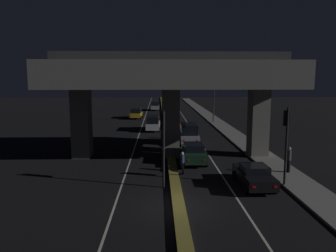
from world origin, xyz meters
TOP-DOWN VIEW (x-y plane):
  - ground_plane at (0.00, 0.00)m, footprint 200.00×200.00m
  - lane_line_left_inner at (-3.36, 35.00)m, footprint 0.12×126.00m
  - lane_line_right_inner at (3.36, 35.00)m, footprint 0.12×126.00m
  - median_divider at (0.00, 35.00)m, footprint 0.66×126.00m
  - sidewalk_right at (7.87, 28.00)m, footprint 2.37×126.00m
  - elevated_overpass at (0.00, 11.17)m, footprint 20.03×9.16m
  - traffic_light_left_of_median at (-0.73, 3.14)m, footprint 0.30×0.49m
  - traffic_light_right_of_median at (6.79, 3.14)m, footprint 0.30×0.49m
  - street_lamp at (6.93, 32.49)m, footprint 2.43×0.32m
  - car_black_lead at (4.88, 3.09)m, footprint 1.93×4.21m
  - car_dark_green_second at (1.76, 9.05)m, footprint 1.87×4.32m
  - car_silver_third at (2.07, 16.73)m, footprint 2.05×4.03m
  - car_white_lead_oncoming at (-1.72, 25.52)m, footprint 1.92×4.63m
  - car_taxi_yellow_second_oncoming at (-4.79, 38.56)m, footprint 2.11×4.47m
  - car_silver_third_oncoming at (-1.72, 52.26)m, footprint 1.92×4.35m
  - motorcycle_black_filtering_near at (0.66, 6.42)m, footprint 0.32×1.85m
  - motorcycle_white_filtering_mid at (0.72, 13.40)m, footprint 0.33×1.75m
  - motorcycle_red_filtering_far at (0.86, 19.34)m, footprint 0.34×1.89m
  - pedestrian_on_sidewalk at (8.09, 5.68)m, footprint 0.30×0.30m

SIDE VIEW (x-z plane):
  - ground_plane at x=0.00m, z-range 0.00..0.00m
  - lane_line_left_inner at x=-3.36m, z-range 0.00..0.00m
  - lane_line_right_inner at x=3.36m, z-range 0.00..0.00m
  - sidewalk_right at x=7.87m, z-range 0.00..0.13m
  - median_divider at x=0.00m, z-range 0.00..0.21m
  - motorcycle_white_filtering_mid at x=0.72m, z-range -0.09..1.27m
  - motorcycle_red_filtering_far at x=0.86m, z-range -0.11..1.35m
  - motorcycle_black_filtering_near at x=0.66m, z-range -0.11..1.35m
  - car_black_lead at x=4.88m, z-range 0.02..1.40m
  - car_dark_green_second at x=1.76m, z-range 0.02..1.57m
  - car_taxi_yellow_second_oncoming at x=-4.79m, z-range 0.03..1.67m
  - car_silver_third_oncoming at x=-1.72m, z-range 0.03..1.80m
  - car_white_lead_oncoming at x=-1.72m, z-range 0.04..1.91m
  - car_silver_third at x=2.07m, z-range 0.04..2.04m
  - pedestrian_on_sidewalk at x=8.09m, z-range 0.15..1.96m
  - traffic_light_left_of_median at x=-0.73m, z-range 0.87..5.62m
  - traffic_light_right_of_median at x=6.79m, z-range 0.90..5.85m
  - street_lamp at x=6.93m, z-range 0.75..9.06m
  - elevated_overpass at x=0.00m, z-range 2.10..10.97m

